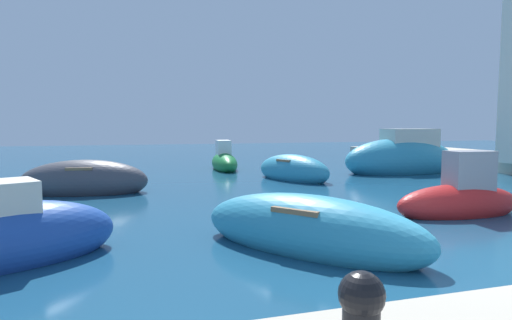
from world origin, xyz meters
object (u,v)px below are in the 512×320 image
moored_boat_3 (309,230)px  moored_boat_6 (401,158)px  moored_boat_4 (224,162)px  moored_boat_8 (460,199)px  moored_boat_5 (85,181)px  moored_boat_1 (293,171)px  moored_boat_9 (6,237)px  mooring_bollard (361,315)px

moored_boat_3 → moored_boat_6: size_ratio=0.76×
moored_boat_4 → moored_boat_8: 11.73m
moored_boat_5 → moored_boat_6: 12.77m
moored_boat_1 → moored_boat_9: size_ratio=1.08×
moored_boat_5 → moored_boat_6: moored_boat_6 is taller
moored_boat_5 → mooring_bollard: size_ratio=6.04×
moored_boat_3 → moored_boat_6: bearing=-81.2°
moored_boat_5 → moored_boat_9: (-0.36, -6.53, 0.03)m
moored_boat_6 → moored_boat_9: 15.57m
moored_boat_8 → mooring_bollard: moored_boat_8 is taller
moored_boat_9 → mooring_bollard: 5.67m
moored_boat_6 → moored_boat_9: moored_boat_6 is taller
moored_boat_5 → moored_boat_6: size_ratio=0.75×
moored_boat_5 → moored_boat_8: moored_boat_8 is taller
moored_boat_4 → moored_boat_1: bearing=25.4°
moored_boat_1 → moored_boat_5: (-7.21, -1.19, 0.02)m
moored_boat_1 → moored_boat_4: (-1.74, 4.42, 0.01)m
moored_boat_5 → moored_boat_8: size_ratio=1.25×
moored_boat_4 → moored_boat_9: size_ratio=1.07×
moored_boat_4 → mooring_bollard: (-2.57, -16.77, 0.51)m
moored_boat_6 → moored_boat_8: 8.71m
moored_boat_5 → moored_boat_3: bearing=129.5°
moored_boat_1 → moored_boat_9: bearing=-67.4°
moored_boat_3 → mooring_bollard: (-1.36, -3.99, 0.53)m
moored_boat_1 → moored_boat_5: size_ratio=0.95×
moored_boat_3 → moored_boat_9: (-4.62, 0.63, 0.06)m
moored_boat_5 → moored_boat_8: 10.35m
moored_boat_6 → mooring_bollard: (-9.70, -13.25, 0.25)m
moored_boat_6 → moored_boat_8: (-3.94, -7.77, -0.24)m
moored_boat_8 → mooring_bollard: bearing=46.2°
moored_boat_4 → moored_boat_8: size_ratio=1.17×
moored_boat_3 → moored_boat_1: bearing=-58.7°
moored_boat_5 → moored_boat_6: bearing=-161.8°
moored_boat_3 → moored_boat_8: (4.40, 1.49, 0.04)m
moored_boat_1 → moored_boat_4: 4.76m
moored_boat_3 → moored_boat_9: 4.66m
moored_boat_5 → moored_boat_9: size_ratio=1.14×
moored_boat_9 → moored_boat_3: bearing=-33.2°
moored_boat_6 → moored_boat_8: size_ratio=1.67×
moored_boat_1 → moored_boat_5: bearing=-103.6°
moored_boat_4 → moored_boat_9: moored_boat_4 is taller
moored_boat_4 → moored_boat_6: bearing=67.6°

